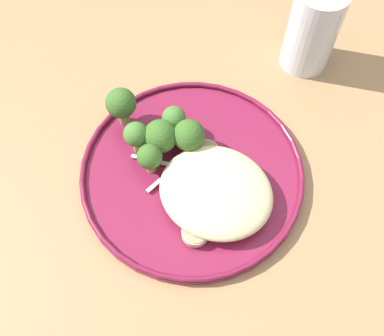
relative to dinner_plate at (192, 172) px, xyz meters
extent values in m
plane|color=#665B51|center=(-0.04, -0.03, -0.75)|extent=(6.00, 6.00, 0.00)
cube|color=#9E754C|center=(-0.04, -0.03, -0.03)|extent=(1.40, 1.00, 0.04)
cube|color=olive|center=(0.60, -0.47, -0.40)|extent=(0.06, 0.06, 0.70)
cylinder|color=maroon|center=(0.00, 0.00, 0.00)|extent=(0.29, 0.29, 0.01)
torus|color=maroon|center=(0.00, 0.00, 0.01)|extent=(0.29, 0.29, 0.01)
ellipsoid|color=beige|center=(-0.05, 0.02, 0.02)|extent=(0.14, 0.13, 0.04)
cylinder|color=beige|center=(-0.06, 0.02, 0.01)|extent=(0.03, 0.03, 0.01)
cylinder|color=#988766|center=(-0.06, 0.02, 0.02)|extent=(0.03, 0.03, 0.00)
cylinder|color=#DBB77A|center=(-0.01, -0.03, 0.01)|extent=(0.04, 0.04, 0.01)
cylinder|color=#8E774F|center=(-0.01, -0.03, 0.02)|extent=(0.03, 0.03, 0.00)
cylinder|color=beige|center=(-0.09, 0.03, 0.01)|extent=(0.02, 0.02, 0.01)
cylinder|color=#988766|center=(-0.09, 0.03, 0.02)|extent=(0.02, 0.02, 0.00)
cylinder|color=beige|center=(-0.04, 0.08, 0.01)|extent=(0.03, 0.03, 0.01)
cylinder|color=#988766|center=(-0.04, 0.08, 0.02)|extent=(0.03, 0.03, 0.00)
cylinder|color=#7A994C|center=(0.02, -0.03, 0.01)|extent=(0.02, 0.02, 0.02)
sphere|color=#386023|center=(0.02, -0.03, 0.04)|extent=(0.04, 0.04, 0.04)
cylinder|color=#7A994C|center=(0.05, -0.01, 0.01)|extent=(0.01, 0.01, 0.02)
sphere|color=#386023|center=(0.05, -0.01, 0.03)|extent=(0.04, 0.04, 0.04)
cylinder|color=#89A356|center=(0.12, -0.03, 0.01)|extent=(0.02, 0.02, 0.03)
sphere|color=#386023|center=(0.12, -0.03, 0.04)|extent=(0.04, 0.04, 0.04)
cylinder|color=#7A994C|center=(0.05, -0.04, 0.01)|extent=(0.02, 0.02, 0.02)
sphere|color=#42702D|center=(0.05, -0.04, 0.04)|extent=(0.03, 0.03, 0.03)
cylinder|color=#89A356|center=(0.08, 0.00, 0.01)|extent=(0.02, 0.02, 0.02)
sphere|color=#42702D|center=(0.08, 0.00, 0.04)|extent=(0.03, 0.03, 0.03)
cylinder|color=#89A356|center=(0.05, 0.02, 0.01)|extent=(0.02, 0.02, 0.02)
sphere|color=#386023|center=(0.05, 0.02, 0.03)|extent=(0.03, 0.03, 0.03)
cube|color=silver|center=(0.03, 0.03, 0.01)|extent=(0.02, 0.04, 0.00)
cube|color=silver|center=(0.05, 0.01, 0.01)|extent=(0.06, 0.02, 0.00)
cube|color=silver|center=(0.00, -0.02, 0.01)|extent=(0.03, 0.04, 0.00)
cube|color=silver|center=(0.07, -0.01, 0.01)|extent=(0.01, 0.04, 0.00)
cylinder|color=silver|center=(-0.06, -0.25, 0.06)|extent=(0.07, 0.07, 0.13)
cylinder|color=silver|center=(-0.06, -0.25, 0.03)|extent=(0.06, 0.06, 0.09)
camera|label=1|loc=(-0.12, 0.24, 0.51)|focal=41.55mm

